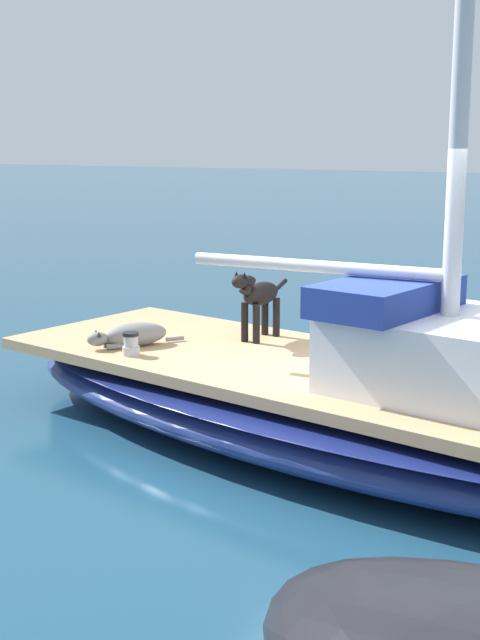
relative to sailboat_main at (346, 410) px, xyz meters
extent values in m
plane|color=navy|center=(0.00, 0.00, -0.34)|extent=(120.00, 120.00, 0.00)
ellipsoid|color=navy|center=(0.00, 0.00, -0.06)|extent=(3.91, 7.56, 0.56)
ellipsoid|color=navy|center=(0.00, 0.00, 0.12)|extent=(3.93, 7.60, 0.08)
cube|color=tan|center=(0.00, 0.00, 0.27)|extent=(3.35, 6.90, 0.10)
cylinder|color=silver|center=(0.18, -0.22, 1.22)|extent=(0.10, 2.20, 0.10)
cube|color=navy|center=(0.24, 0.41, 1.04)|extent=(1.44, 0.96, 0.24)
ellipsoid|color=black|center=(-0.79, -1.18, 0.77)|extent=(0.54, 0.28, 0.22)
cylinder|color=black|center=(-0.60, -1.14, 0.51)|extent=(0.07, 0.07, 0.38)
cylinder|color=black|center=(-0.62, -1.27, 0.51)|extent=(0.07, 0.07, 0.38)
cylinder|color=black|center=(-0.97, -1.10, 0.51)|extent=(0.07, 0.07, 0.38)
cylinder|color=black|center=(-0.98, -1.23, 0.51)|extent=(0.07, 0.07, 0.38)
cylinder|color=black|center=(-0.56, -1.21, 0.88)|extent=(0.20, 0.13, 0.19)
ellipsoid|color=black|center=(-0.44, -1.22, 0.94)|extent=(0.23, 0.15, 0.13)
cone|color=black|center=(-0.44, -1.18, 1.00)|extent=(0.05, 0.05, 0.06)
cone|color=black|center=(-0.45, -1.27, 1.00)|extent=(0.05, 0.05, 0.06)
torus|color=black|center=(-0.56, -1.21, 0.88)|extent=(0.13, 0.15, 0.10)
cylinder|color=black|center=(-1.15, -1.14, 0.80)|extent=(0.23, 0.07, 0.12)
ellipsoid|color=gray|center=(0.01, -2.09, 0.43)|extent=(0.63, 0.57, 0.22)
ellipsoid|color=gray|center=(0.30, -2.32, 0.42)|extent=(0.24, 0.22, 0.13)
cone|color=#2A2929|center=(0.33, -2.28, 0.48)|extent=(0.05, 0.05, 0.05)
cone|color=#2A2929|center=(0.27, -2.35, 0.48)|extent=(0.05, 0.05, 0.05)
cylinder|color=gray|center=(0.21, -2.17, 0.35)|extent=(0.18, 0.15, 0.06)
cylinder|color=gray|center=(0.14, -2.27, 0.35)|extent=(0.18, 0.15, 0.06)
cylinder|color=gray|center=(-0.30, -1.86, 0.35)|extent=(0.17, 0.14, 0.04)
cylinder|color=#B7B7BC|center=(0.33, -1.93, 0.36)|extent=(0.16, 0.16, 0.08)
cylinder|color=#B7B7BC|center=(0.33, -1.93, 0.45)|extent=(0.13, 0.13, 0.10)
cylinder|color=black|center=(0.33, -1.93, 0.52)|extent=(0.15, 0.15, 0.03)
camera|label=1|loc=(6.74, 2.47, 2.25)|focal=49.64mm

